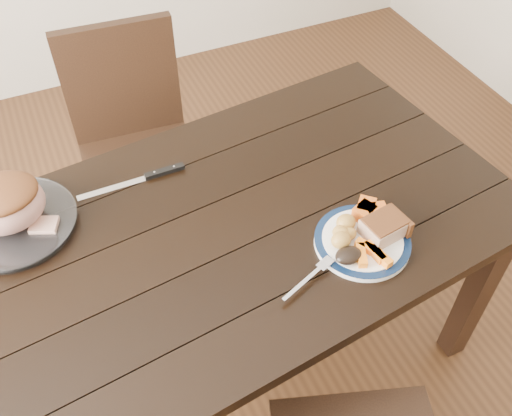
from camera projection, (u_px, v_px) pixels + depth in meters
name	position (u px, v px, depth m)	size (l,w,h in m)	color
ground	(234.00, 359.00, 2.09)	(4.00, 4.00, 0.00)	#472B16
dining_table	(227.00, 246.00, 1.61)	(1.69, 1.08, 0.75)	black
chair_far	(135.00, 137.00, 2.15)	(0.45, 0.46, 0.93)	black
dinner_plate	(362.00, 242.00, 1.49)	(0.25, 0.25, 0.02)	white
plate_rim	(363.00, 240.00, 1.49)	(0.25, 0.25, 0.02)	#0A1A36
serving_platter	(14.00, 224.00, 1.54)	(0.33, 0.33, 0.02)	white
pork_slice	(383.00, 228.00, 1.48)	(0.11, 0.08, 0.05)	tan
roasted_potatoes	(343.00, 232.00, 1.47)	(0.09, 0.09, 0.04)	gold
carrot_batons	(371.00, 253.00, 1.44)	(0.08, 0.11, 0.02)	orange
pumpkin_wedges	(369.00, 211.00, 1.53)	(0.09, 0.09, 0.04)	orange
dark_mushroom	(348.00, 255.00, 1.43)	(0.07, 0.05, 0.03)	black
fork	(312.00, 276.00, 1.40)	(0.17, 0.08, 0.00)	silver
roast_joint	(5.00, 205.00, 1.48)	(0.20, 0.18, 0.13)	tan
cut_slice	(44.00, 225.00, 1.51)	(0.07, 0.06, 0.02)	tan
carving_knife	(152.00, 175.00, 1.67)	(0.32, 0.02, 0.01)	silver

